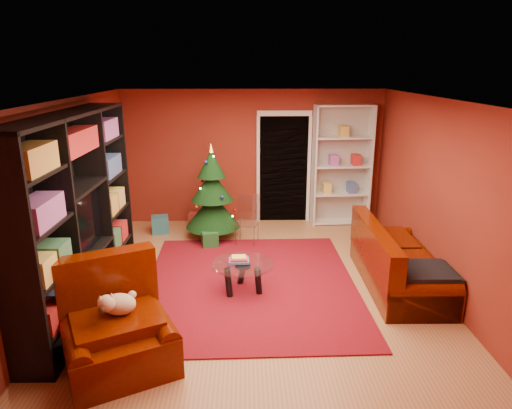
{
  "coord_description": "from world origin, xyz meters",
  "views": [
    {
      "loc": [
        -0.16,
        -6.03,
        3.0
      ],
      "look_at": [
        0.0,
        0.4,
        1.05
      ],
      "focal_mm": 32.0,
      "sensor_mm": 36.0,
      "label": 1
    }
  ],
  "objects_px": {
    "gift_box_teal": "(160,225)",
    "sofa": "(400,256)",
    "dog": "(119,304)",
    "white_bookshelf": "(342,166)",
    "armchair": "(117,327)",
    "coffee_table": "(243,277)",
    "acrylic_chair": "(247,223)",
    "rug": "(251,284)",
    "gift_box_green": "(210,239)",
    "media_unit": "(76,214)",
    "gift_box_red": "(194,218)",
    "christmas_tree": "(212,193)"
  },
  "relations": [
    {
      "from": "dog",
      "to": "gift_box_teal",
      "type": "bearing_deg",
      "value": 68.41
    },
    {
      "from": "rug",
      "to": "white_bookshelf",
      "type": "bearing_deg",
      "value": 56.05
    },
    {
      "from": "gift_box_green",
      "to": "media_unit",
      "type": "bearing_deg",
      "value": -127.53
    },
    {
      "from": "media_unit",
      "to": "armchair",
      "type": "xyz_separation_m",
      "value": [
        0.8,
        -1.34,
        -0.79
      ]
    },
    {
      "from": "white_bookshelf",
      "to": "dog",
      "type": "distance_m",
      "value": 5.44
    },
    {
      "from": "sofa",
      "to": "coffee_table",
      "type": "relative_size",
      "value": 2.46
    },
    {
      "from": "media_unit",
      "to": "white_bookshelf",
      "type": "height_order",
      "value": "media_unit"
    },
    {
      "from": "gift_box_teal",
      "to": "acrylic_chair",
      "type": "relative_size",
      "value": 0.39
    },
    {
      "from": "armchair",
      "to": "coffee_table",
      "type": "height_order",
      "value": "armchair"
    },
    {
      "from": "white_bookshelf",
      "to": "sofa",
      "type": "bearing_deg",
      "value": -86.29
    },
    {
      "from": "rug",
      "to": "christmas_tree",
      "type": "distance_m",
      "value": 2.18
    },
    {
      "from": "gift_box_green",
      "to": "rug",
      "type": "bearing_deg",
      "value": -65.08
    },
    {
      "from": "rug",
      "to": "media_unit",
      "type": "relative_size",
      "value": 1.07
    },
    {
      "from": "acrylic_chair",
      "to": "gift_box_red",
      "type": "bearing_deg",
      "value": 147.54
    },
    {
      "from": "dog",
      "to": "white_bookshelf",
      "type": "bearing_deg",
      "value": 28.2
    },
    {
      "from": "rug",
      "to": "media_unit",
      "type": "xyz_separation_m",
      "value": [
        -2.19,
        -0.45,
        1.23
      ]
    },
    {
      "from": "coffee_table",
      "to": "christmas_tree",
      "type": "bearing_deg",
      "value": 104.57
    },
    {
      "from": "christmas_tree",
      "to": "rug",
      "type": "bearing_deg",
      "value": -70.93
    },
    {
      "from": "rug",
      "to": "gift_box_teal",
      "type": "bearing_deg",
      "value": 127.23
    },
    {
      "from": "coffee_table",
      "to": "acrylic_chair",
      "type": "xyz_separation_m",
      "value": [
        0.06,
        1.8,
        0.17
      ]
    },
    {
      "from": "gift_box_teal",
      "to": "white_bookshelf",
      "type": "bearing_deg",
      "value": 7.73
    },
    {
      "from": "media_unit",
      "to": "sofa",
      "type": "relative_size",
      "value": 1.55
    },
    {
      "from": "gift_box_green",
      "to": "armchair",
      "type": "bearing_deg",
      "value": -101.98
    },
    {
      "from": "gift_box_green",
      "to": "coffee_table",
      "type": "relative_size",
      "value": 0.32
    },
    {
      "from": "media_unit",
      "to": "gift_box_red",
      "type": "bearing_deg",
      "value": 71.6
    },
    {
      "from": "media_unit",
      "to": "gift_box_red",
      "type": "relative_size",
      "value": 15.22
    },
    {
      "from": "acrylic_chair",
      "to": "rug",
      "type": "bearing_deg",
      "value": -74.19
    },
    {
      "from": "white_bookshelf",
      "to": "sofa",
      "type": "relative_size",
      "value": 1.14
    },
    {
      "from": "armchair",
      "to": "coffee_table",
      "type": "xyz_separation_m",
      "value": [
        1.28,
        1.58,
        -0.23
      ]
    },
    {
      "from": "armchair",
      "to": "acrylic_chair",
      "type": "height_order",
      "value": "armchair"
    },
    {
      "from": "armchair",
      "to": "acrylic_chair",
      "type": "relative_size",
      "value": 1.47
    },
    {
      "from": "gift_box_red",
      "to": "white_bookshelf",
      "type": "bearing_deg",
      "value": -0.4
    },
    {
      "from": "sofa",
      "to": "acrylic_chair",
      "type": "height_order",
      "value": "sofa"
    },
    {
      "from": "media_unit",
      "to": "dog",
      "type": "xyz_separation_m",
      "value": [
        0.82,
        -1.27,
        -0.57
      ]
    },
    {
      "from": "rug",
      "to": "gift_box_red",
      "type": "distance_m",
      "value": 2.91
    },
    {
      "from": "media_unit",
      "to": "sofa",
      "type": "bearing_deg",
      "value": 6.16
    },
    {
      "from": "gift_box_teal",
      "to": "gift_box_red",
      "type": "bearing_deg",
      "value": 39.96
    },
    {
      "from": "rug",
      "to": "media_unit",
      "type": "height_order",
      "value": "media_unit"
    },
    {
      "from": "gift_box_teal",
      "to": "gift_box_red",
      "type": "xyz_separation_m",
      "value": [
        0.59,
        0.49,
        -0.05
      ]
    },
    {
      "from": "christmas_tree",
      "to": "dog",
      "type": "relative_size",
      "value": 4.36
    },
    {
      "from": "gift_box_teal",
      "to": "white_bookshelf",
      "type": "xyz_separation_m",
      "value": [
        3.47,
        0.47,
        1.01
      ]
    },
    {
      "from": "gift_box_teal",
      "to": "acrylic_chair",
      "type": "height_order",
      "value": "acrylic_chair"
    },
    {
      "from": "gift_box_teal",
      "to": "sofa",
      "type": "bearing_deg",
      "value": -30.82
    },
    {
      "from": "media_unit",
      "to": "gift_box_red",
      "type": "xyz_separation_m",
      "value": [
        1.1,
        3.15,
        -1.13
      ]
    },
    {
      "from": "gift_box_red",
      "to": "gift_box_teal",
      "type": "bearing_deg",
      "value": -140.04
    },
    {
      "from": "white_bookshelf",
      "to": "dog",
      "type": "bearing_deg",
      "value": -128.5
    },
    {
      "from": "gift_box_green",
      "to": "coffee_table",
      "type": "height_order",
      "value": "coffee_table"
    },
    {
      "from": "christmas_tree",
      "to": "white_bookshelf",
      "type": "relative_size",
      "value": 0.73
    },
    {
      "from": "sofa",
      "to": "armchair",
      "type": "bearing_deg",
      "value": 117.23
    },
    {
      "from": "christmas_tree",
      "to": "gift_box_green",
      "type": "xyz_separation_m",
      "value": [
        -0.03,
        -0.41,
        -0.71
      ]
    }
  ]
}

